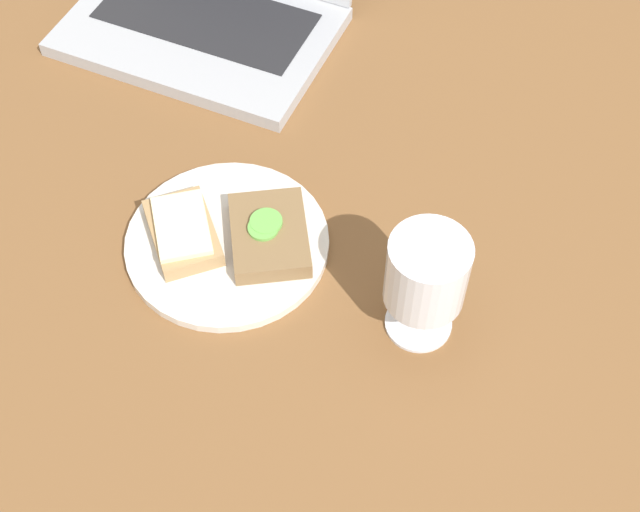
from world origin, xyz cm
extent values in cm
cube|color=brown|center=(0.00, 0.00, 1.50)|extent=(140.00, 140.00, 3.00)
cylinder|color=silver|center=(-7.95, -6.82, 3.55)|extent=(21.92, 21.92, 1.10)
cube|color=#A88456|center=(-12.24, -8.48, 5.05)|extent=(11.53, 11.67, 1.91)
cube|color=#F4EAB7|center=(-12.24, -8.48, 6.34)|extent=(9.47, 10.06, 0.66)
cube|color=brown|center=(-3.66, -5.15, 5.16)|extent=(12.32, 13.25, 2.13)
cylinder|color=#6BB74C|center=(-4.19, -5.38, 6.43)|extent=(3.27, 3.27, 0.41)
cylinder|color=#6BB74C|center=(-4.25, -4.55, 6.46)|extent=(3.48, 3.48, 0.46)
cylinder|color=#6BB74C|center=(-4.47, -5.18, 6.43)|extent=(2.78, 2.78, 0.41)
cylinder|color=white|center=(14.27, -7.80, 3.20)|extent=(6.81, 6.81, 0.40)
cylinder|color=white|center=(14.27, -7.80, 5.90)|extent=(1.18, 1.18, 5.01)
cylinder|color=white|center=(14.27, -7.80, 12.28)|extent=(7.86, 7.86, 7.74)
cylinder|color=white|center=(14.27, -7.80, 11.63)|extent=(7.23, 7.23, 6.44)
cube|color=#ADAFB5|center=(-26.65, 21.66, 3.91)|extent=(33.54, 22.47, 1.82)
cube|color=#232326|center=(-26.65, 23.68, 4.90)|extent=(27.50, 12.36, 0.16)
camera|label=1|loc=(23.97, -54.61, 80.67)|focal=50.00mm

